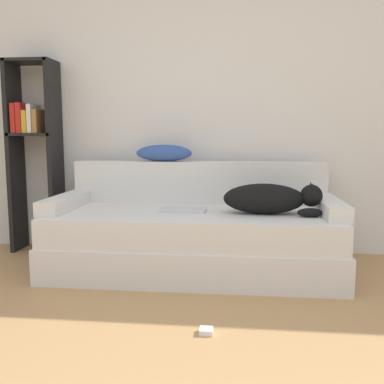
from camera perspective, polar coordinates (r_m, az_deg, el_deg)
wall_back at (r=3.65m, az=1.71°, el=13.41°), size 8.09×0.06×2.70m
couch at (r=3.10m, az=0.19°, el=-6.62°), size 2.03×0.92×0.44m
couch_backrest at (r=3.42m, az=0.87°, el=1.31°), size 1.99×0.15×0.33m
couch_arm_left at (r=3.28m, az=-16.43°, el=-1.30°), size 0.15×0.73×0.10m
couch_arm_right at (r=3.09m, az=17.82°, el=-1.86°), size 0.15×0.73×0.10m
dog at (r=2.98m, az=10.39°, el=-0.86°), size 0.67×0.25×0.22m
laptop at (r=3.05m, az=-1.18°, el=-2.42°), size 0.33×0.21×0.02m
throw_pillow at (r=3.43m, az=-3.76°, el=5.20°), size 0.45×0.18×0.13m
bookshelf at (r=3.83m, az=-20.36°, el=6.07°), size 0.39×0.26×1.59m
power_adapter at (r=2.23m, az=1.91°, el=-18.04°), size 0.07×0.07×0.03m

